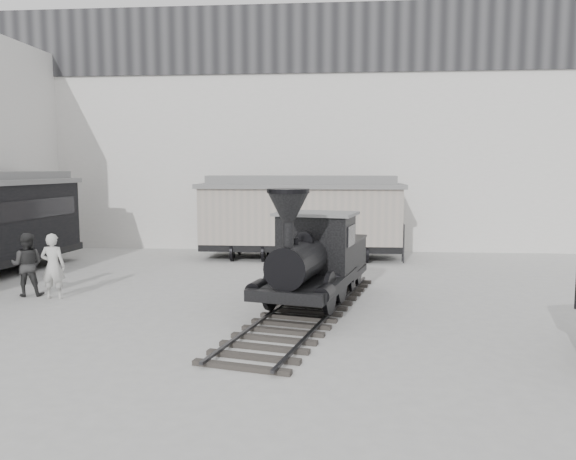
# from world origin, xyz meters

# --- Properties ---
(ground) EXTENTS (90.00, 90.00, 0.00)m
(ground) POSITION_xyz_m (0.00, 0.00, 0.00)
(ground) COLOR #9E9E9B
(north_wall) EXTENTS (34.00, 2.51, 11.00)m
(north_wall) POSITION_xyz_m (0.00, 14.98, 5.55)
(north_wall) COLOR silver
(north_wall) RESTS_ON ground
(locomotive) EXTENTS (4.00, 9.37, 3.24)m
(locomotive) POSITION_xyz_m (1.52, 3.24, 1.19)
(locomotive) COLOR #2F2B28
(locomotive) RESTS_ON ground
(boxcar) EXTENTS (8.49, 2.68, 3.47)m
(boxcar) POSITION_xyz_m (0.64, 11.45, 1.82)
(boxcar) COLOR black
(boxcar) RESTS_ON ground
(visitor_a) EXTENTS (0.73, 0.50, 1.92)m
(visitor_a) POSITION_xyz_m (-6.04, 3.56, 0.96)
(visitor_a) COLOR beige
(visitor_a) RESTS_ON ground
(visitor_b) EXTENTS (1.06, 0.90, 1.89)m
(visitor_b) POSITION_xyz_m (-7.00, 3.86, 0.95)
(visitor_b) COLOR #2E2E2E
(visitor_b) RESTS_ON ground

